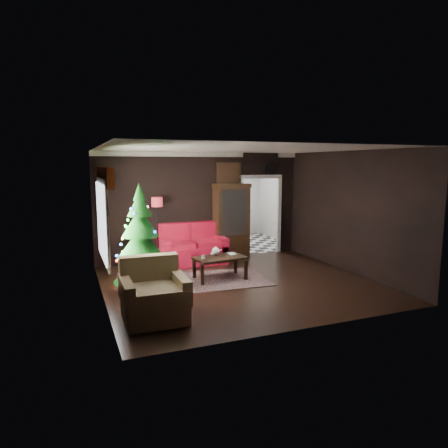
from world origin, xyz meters
name	(u,v)px	position (x,y,z in m)	size (l,w,h in m)	color
floor	(240,284)	(0.00, 0.00, 0.00)	(5.50, 5.50, 0.00)	black
ceiling	(241,149)	(0.00, 0.00, 2.80)	(5.50, 5.50, 0.00)	white
wall_back	(202,206)	(0.00, 2.50, 1.40)	(5.50, 5.50, 0.00)	black
wall_front	(308,239)	(0.00, -2.50, 1.40)	(5.50, 5.50, 0.00)	black
wall_left	(101,225)	(-2.75, 0.00, 1.40)	(5.50, 5.50, 0.00)	black
wall_right	(349,212)	(2.75, 0.00, 1.40)	(5.50, 5.50, 0.00)	black
doorway	(260,216)	(1.70, 2.50, 1.05)	(1.10, 0.10, 2.10)	silver
left_window	(102,221)	(-2.71, 0.20, 1.45)	(0.05, 1.60, 1.40)	white
valance	(105,177)	(-2.63, 0.20, 2.27)	(0.12, 2.10, 0.35)	#933815
kitchen_floor	(238,243)	(1.70, 4.00, 0.00)	(3.00, 3.00, 0.00)	white
kitchen_window	(221,187)	(1.70, 5.45, 1.70)	(0.70, 0.06, 0.70)	white
rug	(217,280)	(-0.34, 0.44, 0.01)	(2.11, 1.54, 0.01)	#42363F
loveseat	(192,244)	(-0.40, 2.05, 0.50)	(1.70, 0.90, 1.00)	#9F1310
curio_cabinet	(231,223)	(0.75, 2.27, 0.95)	(0.90, 0.45, 1.90)	black
floor_lamp	(158,233)	(-1.27, 2.09, 0.83)	(0.30, 0.30, 1.76)	black
christmas_tree	(141,240)	(-2.01, 0.18, 1.05)	(1.08, 1.08, 2.07)	black
armchair	(154,292)	(-2.08, -1.28, 0.46)	(1.03, 1.03, 1.05)	beige
coffee_table	(220,268)	(-0.26, 0.49, 0.25)	(1.08, 0.65, 0.49)	black
teapot	(216,251)	(-0.29, 0.67, 0.59)	(0.20, 0.20, 0.19)	white
cup_a	(212,253)	(-0.35, 0.75, 0.53)	(0.06, 0.06, 0.05)	white
cup_b	(203,257)	(-0.64, 0.49, 0.53)	(0.08, 0.08, 0.06)	silver
book	(228,250)	(0.00, 0.64, 0.61)	(0.16, 0.02, 0.22)	#7C6951
wall_clock	(269,168)	(1.95, 2.45, 2.38)	(0.32, 0.32, 0.06)	white
painting	(229,173)	(0.75, 2.46, 2.25)	(0.62, 0.05, 0.52)	tan
kitchen_counter	(224,224)	(1.70, 5.20, 0.45)	(1.80, 0.60, 0.90)	beige
kitchen_table	(233,234)	(1.40, 3.70, 0.38)	(0.70, 0.70, 0.75)	brown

